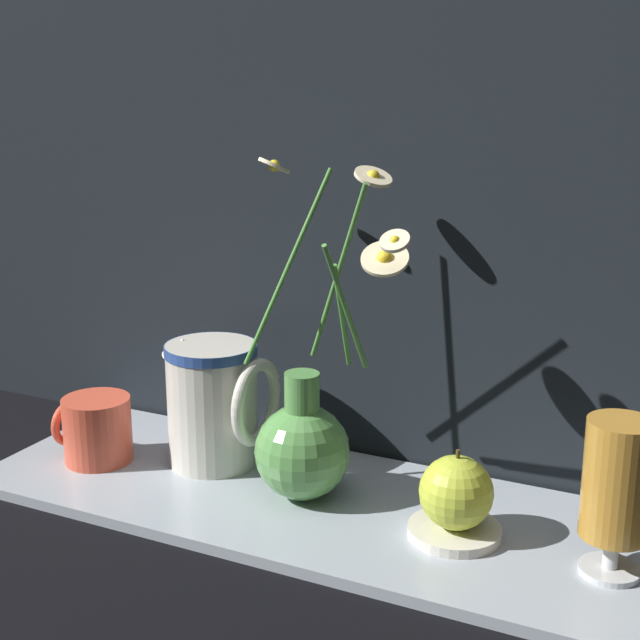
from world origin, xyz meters
TOP-DOWN VIEW (x-y plane):
  - ground_plane at (0.00, 0.00)m, footprint 6.00×6.00m
  - shelf at (0.00, 0.00)m, footprint 0.79×0.27m
  - vase_with_flowers at (-0.03, 0.00)m, footprint 0.21×0.16m
  - yellow_mug at (-0.29, -0.02)m, footprint 0.09×0.08m
  - ceramic_pitcher at (-0.16, 0.04)m, footprint 0.13×0.11m
  - tea_glass at (0.29, -0.02)m, footprint 0.06×0.06m
  - saucer_plate at (0.14, -0.01)m, footprint 0.09×0.09m
  - orange_fruit at (0.14, -0.01)m, footprint 0.07×0.07m

SIDE VIEW (x-z plane):
  - ground_plane at x=0.00m, z-range 0.00..0.00m
  - shelf at x=0.00m, z-range 0.00..0.01m
  - saucer_plate at x=0.14m, z-range 0.01..0.02m
  - yellow_mug at x=-0.29m, z-range 0.01..0.09m
  - orange_fruit at x=0.14m, z-range 0.02..0.10m
  - vase_with_flowers at x=-0.03m, z-range -0.10..0.26m
  - ceramic_pitcher at x=-0.16m, z-range 0.01..0.17m
  - tea_glass at x=0.29m, z-range 0.03..0.17m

